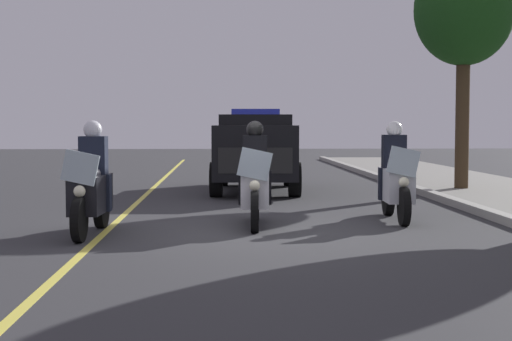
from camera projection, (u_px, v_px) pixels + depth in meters
name	position (u px, v px, depth m)	size (l,w,h in m)	color
ground_plane	(258.00, 232.00, 11.59)	(80.00, 80.00, 0.00)	#333335
lane_stripe_center	(105.00, 232.00, 11.49)	(48.00, 0.12, 0.01)	#E0D14C
police_motorcycle_lead_left	(91.00, 188.00, 11.24)	(2.14, 0.59, 1.72)	black
police_motorcycle_lead_right	(255.00, 183.00, 12.21)	(2.14, 0.59, 1.72)	black
police_motorcycle_trailing	(396.00, 180.00, 12.95)	(2.14, 0.59, 1.72)	black
police_suv	(256.00, 148.00, 18.67)	(4.99, 2.26, 2.05)	black
tree_far_back	(464.00, 12.00, 18.16)	(2.41, 2.41, 5.72)	#42301E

